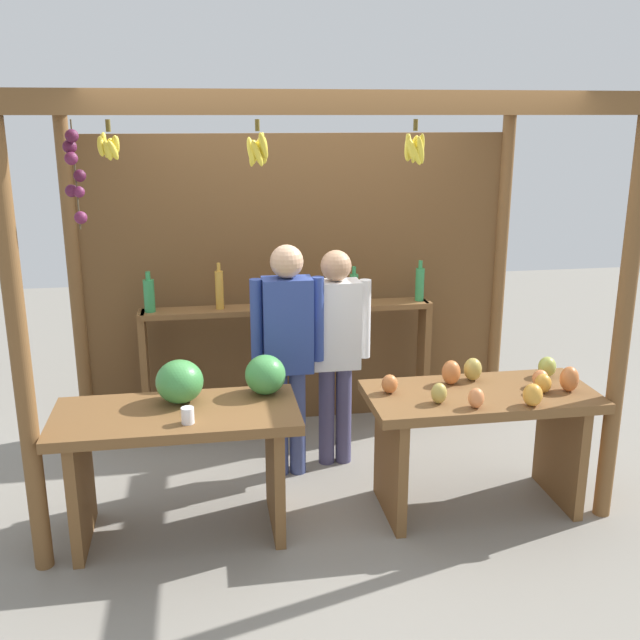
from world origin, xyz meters
The scene contains 7 objects.
ground_plane centered at (0.00, 0.00, 0.00)m, with size 12.00×12.00×0.00m, color gray.
market_stall centered at (-0.01, 0.44, 1.43)m, with size 3.41×1.88×2.49m.
fruit_counter_left centered at (-0.85, -0.63, 0.64)m, with size 1.38×0.66×1.02m.
fruit_counter_right centered at (0.92, -0.66, 0.59)m, with size 1.38×0.65×0.92m.
bottle_shelf_unit centered at (-0.11, 0.66, 0.79)m, with size 2.19×0.22×1.34m.
vendor_man centered at (-0.19, -0.04, 0.95)m, with size 0.48×0.21×1.58m.
vendor_woman centered at (0.15, 0.07, 0.90)m, with size 0.48×0.21×1.52m.
Camera 1 is at (-0.73, -4.54, 2.38)m, focal length 40.87 mm.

